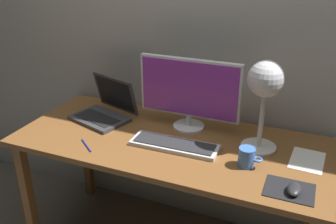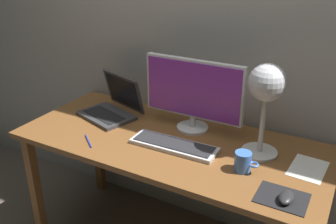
{
  "view_description": "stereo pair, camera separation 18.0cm",
  "coord_description": "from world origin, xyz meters",
  "px_view_note": "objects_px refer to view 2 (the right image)",
  "views": [
    {
      "loc": [
        0.65,
        -1.57,
        1.66
      ],
      "look_at": [
        0.01,
        -0.05,
        0.92
      ],
      "focal_mm": 39.9,
      "sensor_mm": 36.0,
      "label": 1
    },
    {
      "loc": [
        0.81,
        -1.49,
        1.66
      ],
      "look_at": [
        0.01,
        -0.05,
        0.92
      ],
      "focal_mm": 39.9,
      "sensor_mm": 36.0,
      "label": 2
    }
  ],
  "objects_px": {
    "monitor": "(193,92)",
    "coffee_mug": "(243,162)",
    "keyboard_main": "(174,145)",
    "laptop": "(114,104)",
    "mouse": "(286,197)",
    "pen": "(88,141)",
    "desk_lamp": "(266,90)"
  },
  "relations": [
    {
      "from": "laptop",
      "to": "keyboard_main",
      "type": "bearing_deg",
      "value": -20.15
    },
    {
      "from": "laptop",
      "to": "mouse",
      "type": "distance_m",
      "value": 1.13
    },
    {
      "from": "monitor",
      "to": "laptop",
      "type": "height_order",
      "value": "monitor"
    },
    {
      "from": "mouse",
      "to": "pen",
      "type": "relative_size",
      "value": 0.69
    },
    {
      "from": "mouse",
      "to": "pen",
      "type": "bearing_deg",
      "value": 179.72
    },
    {
      "from": "keyboard_main",
      "to": "coffee_mug",
      "type": "xyz_separation_m",
      "value": [
        0.37,
        -0.04,
        0.03
      ]
    },
    {
      "from": "keyboard_main",
      "to": "coffee_mug",
      "type": "bearing_deg",
      "value": -5.58
    },
    {
      "from": "laptop",
      "to": "coffee_mug",
      "type": "xyz_separation_m",
      "value": [
        0.86,
        -0.22,
        -0.02
      ]
    },
    {
      "from": "monitor",
      "to": "laptop",
      "type": "bearing_deg",
      "value": -174.39
    },
    {
      "from": "coffee_mug",
      "to": "keyboard_main",
      "type": "bearing_deg",
      "value": 174.42
    },
    {
      "from": "monitor",
      "to": "keyboard_main",
      "type": "bearing_deg",
      "value": -88.46
    },
    {
      "from": "keyboard_main",
      "to": "mouse",
      "type": "distance_m",
      "value": 0.61
    },
    {
      "from": "keyboard_main",
      "to": "laptop",
      "type": "bearing_deg",
      "value": 159.85
    },
    {
      "from": "keyboard_main",
      "to": "coffee_mug",
      "type": "height_order",
      "value": "coffee_mug"
    },
    {
      "from": "coffee_mug",
      "to": "laptop",
      "type": "bearing_deg",
      "value": 165.87
    },
    {
      "from": "coffee_mug",
      "to": "monitor",
      "type": "bearing_deg",
      "value": 144.75
    },
    {
      "from": "monitor",
      "to": "coffee_mug",
      "type": "height_order",
      "value": "monitor"
    },
    {
      "from": "laptop",
      "to": "pen",
      "type": "xyz_separation_m",
      "value": [
        0.08,
        -0.34,
        -0.06
      ]
    },
    {
      "from": "pen",
      "to": "laptop",
      "type": "bearing_deg",
      "value": 103.43
    },
    {
      "from": "monitor",
      "to": "coffee_mug",
      "type": "distance_m",
      "value": 0.49
    },
    {
      "from": "laptop",
      "to": "coffee_mug",
      "type": "height_order",
      "value": "laptop"
    },
    {
      "from": "monitor",
      "to": "desk_lamp",
      "type": "relative_size",
      "value": 1.22
    },
    {
      "from": "mouse",
      "to": "pen",
      "type": "height_order",
      "value": "mouse"
    },
    {
      "from": "desk_lamp",
      "to": "pen",
      "type": "bearing_deg",
      "value": -158.96
    },
    {
      "from": "monitor",
      "to": "coffee_mug",
      "type": "xyz_separation_m",
      "value": [
        0.37,
        -0.26,
        -0.17
      ]
    },
    {
      "from": "monitor",
      "to": "mouse",
      "type": "height_order",
      "value": "monitor"
    },
    {
      "from": "laptop",
      "to": "mouse",
      "type": "relative_size",
      "value": 3.94
    },
    {
      "from": "monitor",
      "to": "pen",
      "type": "height_order",
      "value": "monitor"
    },
    {
      "from": "laptop",
      "to": "coffee_mug",
      "type": "relative_size",
      "value": 3.43
    },
    {
      "from": "laptop",
      "to": "coffee_mug",
      "type": "bearing_deg",
      "value": -14.13
    },
    {
      "from": "monitor",
      "to": "mouse",
      "type": "relative_size",
      "value": 5.72
    },
    {
      "from": "mouse",
      "to": "coffee_mug",
      "type": "bearing_deg",
      "value": 149.47
    }
  ]
}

